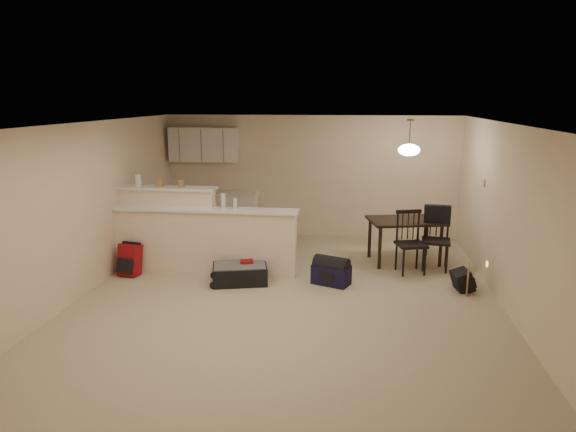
% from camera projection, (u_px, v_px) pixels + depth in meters
% --- Properties ---
extents(room, '(7.00, 7.02, 2.50)m').
position_uv_depth(room, '(289.00, 213.00, 7.22)').
color(room, '#C1B495').
rests_on(room, ground).
extents(breakfast_bar, '(3.08, 0.58, 1.39)m').
position_uv_depth(breakfast_bar, '(192.00, 235.00, 8.54)').
color(breakfast_bar, '#F3DDC5').
rests_on(breakfast_bar, ground).
extents(upper_cabinets, '(1.40, 0.34, 0.70)m').
position_uv_depth(upper_cabinets, '(204.00, 145.00, 10.56)').
color(upper_cabinets, white).
rests_on(upper_cabinets, room).
extents(kitchen_counter, '(1.80, 0.60, 0.90)m').
position_uv_depth(kitchen_counter, '(214.00, 215.00, 10.74)').
color(kitchen_counter, white).
rests_on(kitchen_counter, ground).
extents(thermostat, '(0.02, 0.12, 0.12)m').
position_uv_depth(thermostat, '(484.00, 183.00, 8.28)').
color(thermostat, beige).
rests_on(thermostat, room).
extents(jar, '(0.10, 0.10, 0.20)m').
position_uv_depth(jar, '(138.00, 180.00, 8.59)').
color(jar, silver).
rests_on(jar, breakfast_bar).
extents(cereal_box, '(0.10, 0.07, 0.16)m').
position_uv_depth(cereal_box, '(160.00, 182.00, 8.55)').
color(cereal_box, '#95734D').
rests_on(cereal_box, breakfast_bar).
extents(small_box, '(0.08, 0.06, 0.12)m').
position_uv_depth(small_box, '(182.00, 184.00, 8.50)').
color(small_box, '#95734D').
rests_on(small_box, breakfast_bar).
extents(bottle_a, '(0.07, 0.07, 0.26)m').
position_uv_depth(bottle_a, '(223.00, 201.00, 8.25)').
color(bottle_a, silver).
rests_on(bottle_a, breakfast_bar).
extents(bottle_b, '(0.06, 0.06, 0.18)m').
position_uv_depth(bottle_b, '(235.00, 204.00, 8.23)').
color(bottle_b, silver).
rests_on(bottle_b, breakfast_bar).
extents(dining_table, '(1.39, 1.09, 0.77)m').
position_uv_depth(dining_table, '(405.00, 225.00, 8.95)').
color(dining_table, black).
rests_on(dining_table, ground).
extents(pendant_lamp, '(0.36, 0.36, 0.62)m').
position_uv_depth(pendant_lamp, '(409.00, 149.00, 8.66)').
color(pendant_lamp, brown).
rests_on(pendant_lamp, room).
extents(dining_chair_near, '(0.55, 0.53, 1.03)m').
position_uv_depth(dining_chair_near, '(411.00, 243.00, 8.42)').
color(dining_chair_near, black).
rests_on(dining_chair_near, ground).
extents(dining_chair_far, '(0.51, 0.50, 1.05)m').
position_uv_depth(dining_chair_far, '(436.00, 239.00, 8.59)').
color(dining_chair_far, black).
rests_on(dining_chair_far, ground).
extents(suitcase, '(0.94, 0.73, 0.28)m').
position_uv_depth(suitcase, '(240.00, 274.00, 8.05)').
color(suitcase, black).
rests_on(suitcase, ground).
extents(red_backpack, '(0.38, 0.27, 0.51)m').
position_uv_depth(red_backpack, '(130.00, 260.00, 8.38)').
color(red_backpack, maroon).
rests_on(red_backpack, ground).
extents(navy_duffel, '(0.64, 0.50, 0.31)m').
position_uv_depth(navy_duffel, '(331.00, 275.00, 7.98)').
color(navy_duffel, '#141034').
rests_on(navy_duffel, ground).
extents(black_daypack, '(0.29, 0.37, 0.30)m').
position_uv_depth(black_daypack, '(462.00, 281.00, 7.73)').
color(black_daypack, black).
rests_on(black_daypack, ground).
extents(cardboard_sheet, '(0.14, 0.47, 0.36)m').
position_uv_depth(cardboard_sheet, '(468.00, 280.00, 7.66)').
color(cardboard_sheet, '#95734D').
rests_on(cardboard_sheet, ground).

